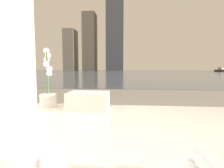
# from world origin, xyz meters

# --- Properties ---
(faucet_near) EXTENTS (0.04, 0.19, 0.08)m
(faucet_near) POSITION_xyz_m (-0.09, 0.10, 0.62)
(faucet_near) COLOR silver
(faucet_near) RESTS_ON bathtub
(potted_orchid) EXTENTS (0.12, 0.12, 0.44)m
(potted_orchid) POSITION_xyz_m (-0.45, 0.95, 0.68)
(potted_orchid) COLOR silver
(potted_orchid) RESTS_ON bathtub
(towel_stack) EXTENTS (0.28, 0.20, 0.12)m
(towel_stack) POSITION_xyz_m (-0.13, 0.89, 0.62)
(towel_stack) COLOR silver
(towel_stack) RESTS_ON bathtub
(harbor_water) EXTENTS (180.00, 110.00, 0.01)m
(harbor_water) POSITION_xyz_m (0.00, 62.00, 0.01)
(harbor_water) COLOR slate
(harbor_water) RESTS_ON ground_plane
(harbor_boat_0) EXTENTS (3.08, 4.11, 1.48)m
(harbor_boat_0) POSITION_xyz_m (31.94, 64.43, 0.53)
(harbor_boat_0) COLOR #2D2D33
(harbor_boat_0) RESTS_ON harbor_water
(skyline_tower_0) EXTENTS (7.42, 11.18, 27.68)m
(skyline_tower_0) POSITION_xyz_m (-40.23, 118.00, 13.84)
(skyline_tower_0) COLOR gray
(skyline_tower_0) RESTS_ON ground_plane
(skyline_tower_1) EXTENTS (8.35, 10.80, 38.14)m
(skyline_tower_1) POSITION_xyz_m (-26.76, 118.00, 19.07)
(skyline_tower_1) COLOR gray
(skyline_tower_1) RESTS_ON ground_plane
(skyline_tower_2) EXTENTS (11.30, 13.30, 82.68)m
(skyline_tower_2) POSITION_xyz_m (-9.34, 118.00, 41.34)
(skyline_tower_2) COLOR #4C515B
(skyline_tower_2) RESTS_ON ground_plane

